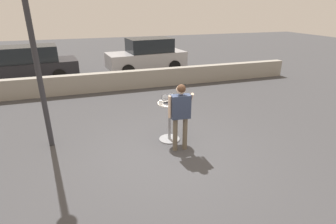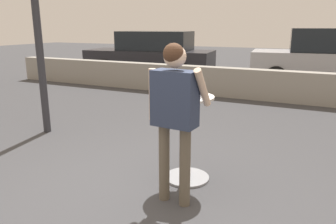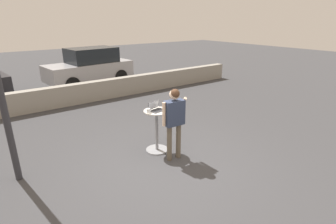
# 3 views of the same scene
# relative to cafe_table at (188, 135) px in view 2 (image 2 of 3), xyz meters

# --- Properties ---
(ground_plane) EXTENTS (50.00, 50.00, 0.00)m
(ground_plane) POSITION_rel_cafe_table_xyz_m (-0.24, -0.70, -0.54)
(ground_plane) COLOR #3D3D3F
(pavement_kerb) EXTENTS (14.97, 0.35, 0.74)m
(pavement_kerb) POSITION_rel_cafe_table_xyz_m (-0.24, 4.77, -0.17)
(pavement_kerb) COLOR gray
(pavement_kerb) RESTS_ON ground_plane
(cafe_table) EXTENTS (0.58, 0.58, 1.00)m
(cafe_table) POSITION_rel_cafe_table_xyz_m (0.00, 0.00, 0.00)
(cafe_table) COLOR gray
(cafe_table) RESTS_ON ground_plane
(laptop) EXTENTS (0.37, 0.32, 0.21)m
(laptop) POSITION_rel_cafe_table_xyz_m (-0.01, 0.01, 0.51)
(laptop) COLOR #515156
(laptop) RESTS_ON cafe_table
(coffee_mug) EXTENTS (0.12, 0.08, 0.10)m
(coffee_mug) POSITION_rel_cafe_table_xyz_m (-0.23, -0.03, 0.51)
(coffee_mug) COLOR white
(coffee_mug) RESTS_ON cafe_table
(standing_person) EXTENTS (0.59, 0.34, 1.61)m
(standing_person) POSITION_rel_cafe_table_xyz_m (0.08, -0.55, 0.48)
(standing_person) COLOR brown
(standing_person) RESTS_ON ground_plane
(parked_car_near_street) EXTENTS (4.08, 2.11, 1.69)m
(parked_car_near_street) POSITION_rel_cafe_table_xyz_m (1.28, 7.47, 0.30)
(parked_car_near_street) COLOR #9E9EA3
(parked_car_near_street) RESTS_ON ground_plane
(parked_car_further_down) EXTENTS (4.72, 2.19, 1.57)m
(parked_car_further_down) POSITION_rel_cafe_table_xyz_m (-4.36, 7.25, 0.24)
(parked_car_further_down) COLOR black
(parked_car_further_down) RESTS_ON ground_plane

